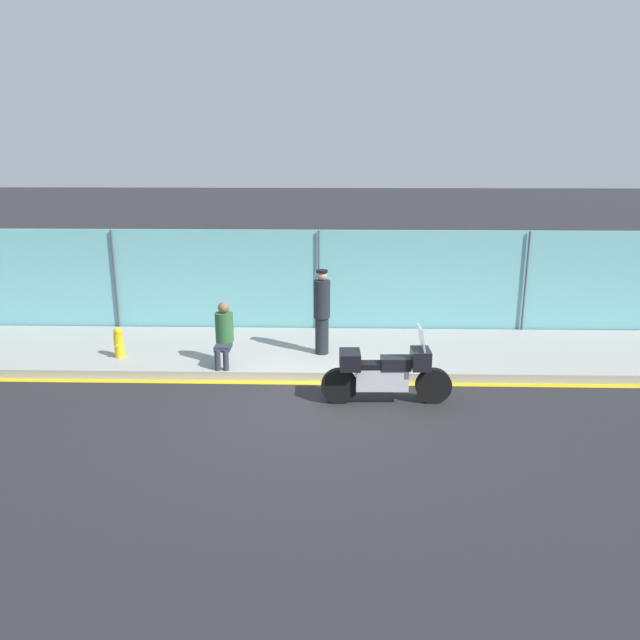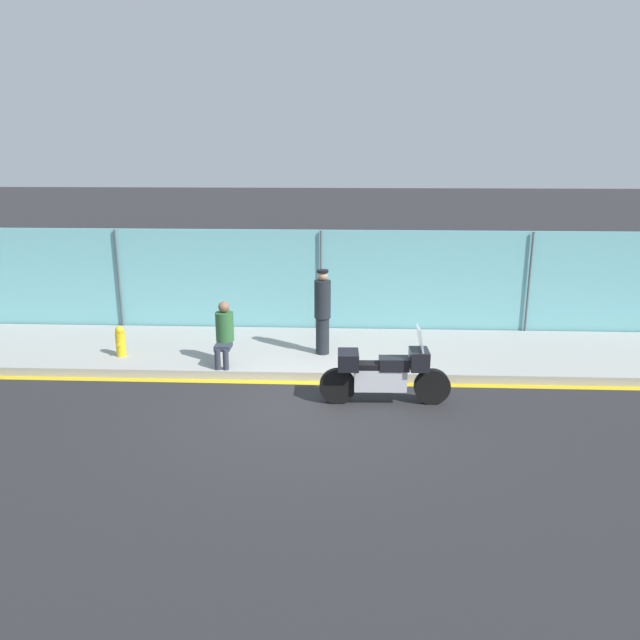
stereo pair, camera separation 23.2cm
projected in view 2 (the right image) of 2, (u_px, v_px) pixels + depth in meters
name	position (u px, v px, depth m)	size (l,w,h in m)	color
ground_plane	(309.00, 408.00, 10.85)	(120.00, 120.00, 0.00)	#262628
sidewalk	(318.00, 352.00, 13.57)	(36.06, 3.10, 0.18)	#9E9E99
curb_paint_stripe	(313.00, 383.00, 12.01)	(36.06, 0.18, 0.01)	gold
storefront_fence	(321.00, 283.00, 14.82)	(34.25, 0.17, 2.53)	#6BB2B7
motorcycle	(384.00, 373.00, 10.93)	(2.31, 0.53, 1.42)	black
officer_standing	(323.00, 311.00, 12.95)	(0.34, 0.34, 1.79)	#1E2328
person_seated_on_curb	(224.00, 330.00, 12.38)	(0.36, 0.65, 1.27)	#2D3342
fire_hydrant	(120.00, 341.00, 12.95)	(0.20, 0.25, 0.65)	gold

